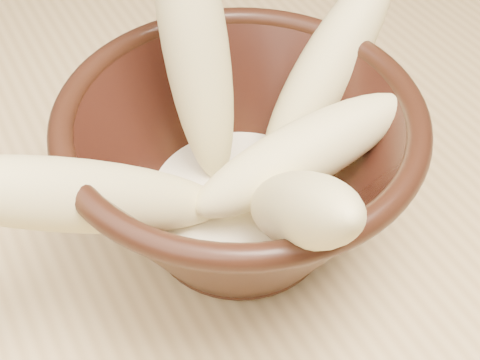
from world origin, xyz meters
name	(u,v)px	position (x,y,z in m)	size (l,w,h in m)	color
table	(326,256)	(0.00, 0.00, 0.67)	(1.20, 0.80, 0.75)	#D7B676
bowl	(240,169)	(-0.08, 0.00, 0.82)	(0.22, 0.22, 0.12)	black
milk_puddle	(240,200)	(-0.08, 0.00, 0.79)	(0.13, 0.13, 0.02)	#F4E8C4
banana_upright	(195,43)	(-0.09, 0.05, 0.88)	(0.04, 0.04, 0.19)	#E9D78A
banana_left	(84,196)	(-0.18, -0.01, 0.85)	(0.04, 0.04, 0.20)	#E9D78A
banana_right	(327,69)	(0.00, 0.03, 0.85)	(0.04, 0.04, 0.16)	#E9D78A
banana_across	(300,155)	(-0.06, -0.03, 0.84)	(0.04, 0.04, 0.15)	#E9D78A
banana_front	(298,209)	(-0.09, -0.08, 0.86)	(0.04, 0.04, 0.17)	#E9D78A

